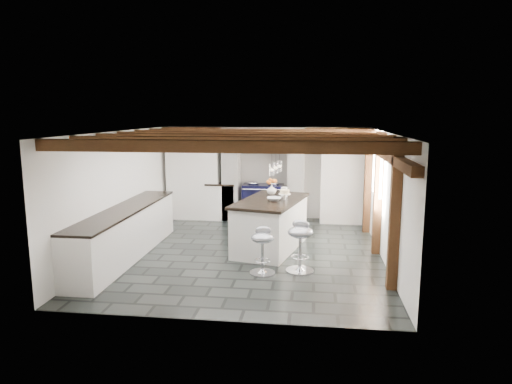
# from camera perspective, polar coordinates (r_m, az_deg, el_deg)

# --- Properties ---
(ground) EXTENTS (6.00, 6.00, 0.00)m
(ground) POSITION_cam_1_polar(r_m,az_deg,el_deg) (8.87, -0.97, -7.45)
(ground) COLOR black
(ground) RESTS_ON ground
(room_shell) EXTENTS (6.00, 6.03, 6.00)m
(room_shell) POSITION_cam_1_polar(r_m,az_deg,el_deg) (10.09, -3.29, 0.87)
(room_shell) COLOR white
(room_shell) RESTS_ON ground
(range_cooker) EXTENTS (1.00, 0.63, 0.99)m
(range_cooker) POSITION_cam_1_polar(r_m,az_deg,el_deg) (11.34, 0.92, -1.20)
(range_cooker) COLOR black
(range_cooker) RESTS_ON ground
(kitchen_island) EXTENTS (1.48, 2.18, 1.32)m
(kitchen_island) POSITION_cam_1_polar(r_m,az_deg,el_deg) (8.92, 1.83, -3.98)
(kitchen_island) COLOR white
(kitchen_island) RESTS_ON ground
(bar_stool_near) EXTENTS (0.54, 0.54, 0.88)m
(bar_stool_near) POSITION_cam_1_polar(r_m,az_deg,el_deg) (7.67, 5.57, -6.03)
(bar_stool_near) COLOR silver
(bar_stool_near) RESTS_ON ground
(bar_stool_far) EXTENTS (0.43, 0.43, 0.79)m
(bar_stool_far) POSITION_cam_1_polar(r_m,az_deg,el_deg) (7.55, 0.82, -6.66)
(bar_stool_far) COLOR silver
(bar_stool_far) RESTS_ON ground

